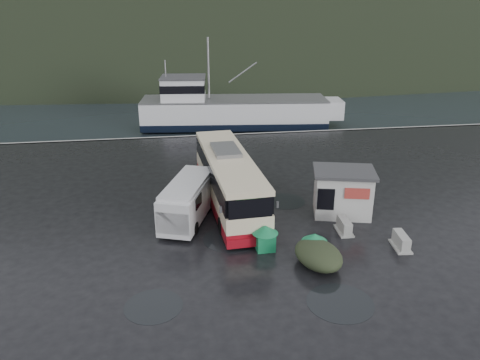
{
  "coord_description": "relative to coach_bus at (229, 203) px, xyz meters",
  "views": [
    {
      "loc": [
        -2.27,
        -22.56,
        12.11
      ],
      "look_at": [
        1.67,
        3.81,
        1.7
      ],
      "focal_mm": 35.0,
      "sensor_mm": 36.0,
      "label": 1
    }
  ],
  "objects": [
    {
      "name": "fishing_trawler",
      "position": [
        3.64,
        23.96,
        0.0
      ],
      "size": [
        24.35,
        7.68,
        9.58
      ],
      "primitive_type": null,
      "rotation": [
        0.0,
        0.0,
        -0.1
      ],
      "color": "silver",
      "rests_on": "ground"
    },
    {
      "name": "dome_tent",
      "position": [
        3.35,
        -7.87,
        0.0
      ],
      "size": [
        2.65,
        3.28,
        1.14
      ],
      "primitive_type": null,
      "rotation": [
        0.0,
        0.0,
        0.22
      ],
      "color": "#2A331E",
      "rests_on": "ground"
    },
    {
      "name": "jersey_barrier_a",
      "position": [
        5.81,
        -4.75,
        0.0
      ],
      "size": [
        0.84,
        1.56,
        0.76
      ],
      "primitive_type": null,
      "rotation": [
        0.0,
        0.0,
        -0.05
      ],
      "color": "#999993",
      "rests_on": "ground"
    },
    {
      "name": "coach_bus",
      "position": [
        0.0,
        0.0,
        0.0
      ],
      "size": [
        3.75,
        12.16,
        3.39
      ],
      "primitive_type": null,
      "rotation": [
        0.0,
        0.0,
        0.06
      ],
      "color": "beige",
      "rests_on": "ground"
    },
    {
      "name": "white_van",
      "position": [
        -2.6,
        -1.88,
        0.0
      ],
      "size": [
        3.83,
        6.15,
        2.43
      ],
      "primitive_type": null,
      "rotation": [
        0.0,
        0.0,
        -0.34
      ],
      "color": "silver",
      "rests_on": "ground"
    },
    {
      "name": "harbor_water",
      "position": [
        -1.02,
        105.82,
        0.0
      ],
      "size": [
        300.0,
        180.0,
        0.02
      ],
      "primitive_type": "cube",
      "color": "black",
      "rests_on": "ground"
    },
    {
      "name": "waste_bin_right",
      "position": [
        1.11,
        -5.97,
        0.0
      ],
      "size": [
        1.01,
        1.01,
        1.35
      ],
      "primitive_type": null,
      "rotation": [
        0.0,
        0.0,
        0.04
      ],
      "color": "#167D48",
      "rests_on": "ground"
    },
    {
      "name": "ground",
      "position": [
        -1.02,
        -4.18,
        0.0
      ],
      "size": [
        160.0,
        160.0,
        0.0
      ],
      "primitive_type": "plane",
      "color": "black",
      "rests_on": "ground"
    },
    {
      "name": "ticket_kiosk",
      "position": [
        6.49,
        -2.42,
        0.0
      ],
      "size": [
        4.09,
        3.47,
        2.77
      ],
      "primitive_type": null,
      "rotation": [
        0.0,
        0.0,
        -0.25
      ],
      "color": "beige",
      "rests_on": "ground"
    },
    {
      "name": "waste_bin_left",
      "position": [
        3.38,
        -7.07,
        0.0
      ],
      "size": [
        1.11,
        1.11,
        1.28
      ],
      "primitive_type": null,
      "rotation": [
        0.0,
        0.0,
        -0.23
      ],
      "color": "#167D48",
      "rests_on": "ground"
    },
    {
      "name": "puddles",
      "position": [
        0.66,
        -6.44,
        0.01
      ],
      "size": [
        10.58,
        13.5,
        0.01
      ],
      "color": "black",
      "rests_on": "ground"
    },
    {
      "name": "jersey_barrier_b",
      "position": [
        8.12,
        -6.86,
        0.0
      ],
      "size": [
        0.93,
        1.61,
        0.77
      ],
      "primitive_type": null,
      "rotation": [
        0.0,
        0.0,
        -0.11
      ],
      "color": "#999993",
      "rests_on": "ground"
    },
    {
      "name": "quay_edge",
      "position": [
        -1.02,
        15.82,
        0.0
      ],
      "size": [
        160.0,
        0.6,
        1.5
      ],
      "primitive_type": "cube",
      "color": "#999993",
      "rests_on": "ground"
    },
    {
      "name": "headland",
      "position": [
        8.98,
        245.82,
        0.0
      ],
      "size": [
        780.0,
        540.0,
        570.0
      ],
      "primitive_type": "ellipsoid",
      "color": "black",
      "rests_on": "ground"
    }
  ]
}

